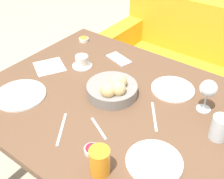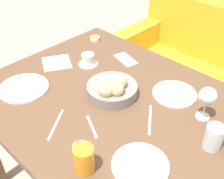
# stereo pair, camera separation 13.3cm
# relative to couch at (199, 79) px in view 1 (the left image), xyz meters

# --- Properties ---
(dining_table) EXTENTS (1.25, 1.00, 0.76)m
(dining_table) POSITION_rel_couch_xyz_m (-0.08, -1.05, 0.35)
(dining_table) COLOR brown
(dining_table) RESTS_ON ground_plane
(couch) EXTENTS (1.50, 0.70, 0.87)m
(couch) POSITION_rel_couch_xyz_m (0.00, 0.00, 0.00)
(couch) COLOR gold
(couch) RESTS_ON ground_plane
(bread_basket) EXTENTS (0.24, 0.24, 0.12)m
(bread_basket) POSITION_rel_couch_xyz_m (-0.09, -1.03, 0.49)
(bread_basket) COLOR gray
(bread_basket) RESTS_ON dining_table
(plate_near_left) EXTENTS (0.24, 0.24, 0.01)m
(plate_near_left) POSITION_rel_couch_xyz_m (-0.44, -1.30, 0.45)
(plate_near_left) COLOR white
(plate_near_left) RESTS_ON dining_table
(plate_near_right) EXTENTS (0.21, 0.21, 0.01)m
(plate_near_right) POSITION_rel_couch_xyz_m (0.27, -1.26, 0.45)
(plate_near_right) COLOR white
(plate_near_right) RESTS_ON dining_table
(plate_far_center) EXTENTS (0.21, 0.21, 0.01)m
(plate_far_center) POSITION_rel_couch_xyz_m (0.12, -0.81, 0.45)
(plate_far_center) COLOR white
(plate_far_center) RESTS_ON dining_table
(juice_glass) EXTENTS (0.07, 0.07, 0.11)m
(juice_glass) POSITION_rel_couch_xyz_m (0.13, -1.40, 0.50)
(juice_glass) COLOR orange
(juice_glass) RESTS_ON dining_table
(water_tumbler) EXTENTS (0.07, 0.07, 0.10)m
(water_tumbler) POSITION_rel_couch_xyz_m (0.41, -0.99, 0.50)
(water_tumbler) COLOR silver
(water_tumbler) RESTS_ON dining_table
(wine_glass) EXTENTS (0.08, 0.08, 0.16)m
(wine_glass) POSITION_rel_couch_xyz_m (0.30, -0.86, 0.56)
(wine_glass) COLOR silver
(wine_glass) RESTS_ON dining_table
(coffee_cup) EXTENTS (0.11, 0.11, 0.06)m
(coffee_cup) POSITION_rel_couch_xyz_m (-0.38, -0.92, 0.47)
(coffee_cup) COLOR white
(coffee_cup) RESTS_ON dining_table
(jam_bowl_berry) EXTENTS (0.06, 0.06, 0.03)m
(jam_bowl_berry) POSITION_rel_couch_xyz_m (0.05, -1.35, 0.46)
(jam_bowl_berry) COLOR white
(jam_bowl_berry) RESTS_ON dining_table
(jam_bowl_honey) EXTENTS (0.06, 0.06, 0.03)m
(jam_bowl_honey) POSITION_rel_couch_xyz_m (-0.57, -0.69, 0.46)
(jam_bowl_honey) COLOR white
(jam_bowl_honey) RESTS_ON dining_table
(fork_silver) EXTENTS (0.11, 0.16, 0.00)m
(fork_silver) POSITION_rel_couch_xyz_m (-0.13, -1.34, 0.45)
(fork_silver) COLOR #B7B7BC
(fork_silver) RESTS_ON dining_table
(knife_silver) EXTENTS (0.12, 0.16, 0.00)m
(knife_silver) POSITION_rel_couch_xyz_m (0.14, -1.04, 0.45)
(knife_silver) COLOR #B7B7BC
(knife_silver) RESTS_ON dining_table
(spoon_coffee) EXTENTS (0.13, 0.07, 0.00)m
(spoon_coffee) POSITION_rel_couch_xyz_m (-0.00, -1.24, 0.45)
(spoon_coffee) COLOR #B7B7BC
(spoon_coffee) RESTS_ON dining_table
(napkin) EXTENTS (0.21, 0.21, 0.00)m
(napkin) POSITION_rel_couch_xyz_m (-0.52, -1.03, 0.45)
(napkin) COLOR white
(napkin) RESTS_ON dining_table
(cell_phone) EXTENTS (0.16, 0.11, 0.01)m
(cell_phone) POSITION_rel_couch_xyz_m (-0.26, -0.74, 0.45)
(cell_phone) COLOR silver
(cell_phone) RESTS_ON dining_table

